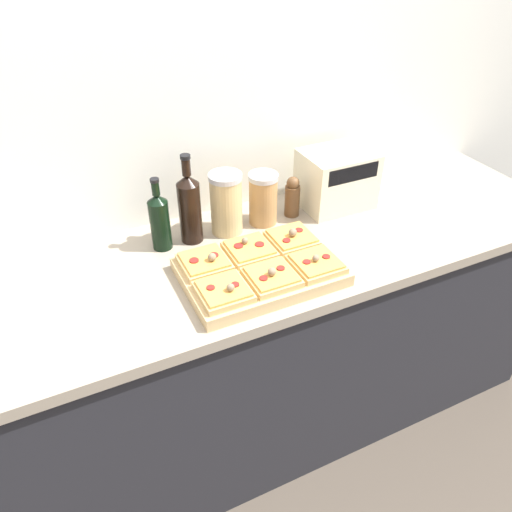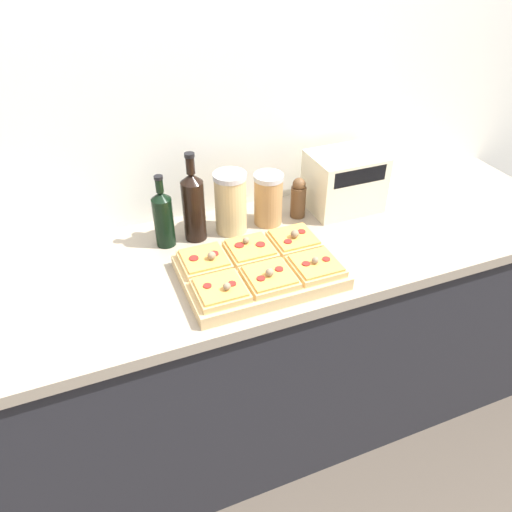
{
  "view_description": "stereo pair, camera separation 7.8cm",
  "coord_description": "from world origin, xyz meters",
  "px_view_note": "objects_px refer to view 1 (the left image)",
  "views": [
    {
      "loc": [
        -0.5,
        -0.93,
        1.89
      ],
      "look_at": [
        0.04,
        0.22,
        0.98
      ],
      "focal_mm": 35.0,
      "sensor_mm": 36.0,
      "label": 1
    },
    {
      "loc": [
        -0.43,
        -0.96,
        1.89
      ],
      "look_at": [
        0.04,
        0.22,
        0.98
      ],
      "focal_mm": 35.0,
      "sensor_mm": 36.0,
      "label": 2
    }
  ],
  "objects_px": {
    "grain_jar_short": "(263,199)",
    "olive_oil_bottle": "(160,220)",
    "cutting_board": "(260,272)",
    "pepper_mill": "(292,197)",
    "wine_bottle": "(190,207)",
    "grain_jar_tall": "(226,203)",
    "toaster_oven": "(337,179)"
  },
  "relations": [
    {
      "from": "grain_jar_tall",
      "to": "grain_jar_short",
      "type": "bearing_deg",
      "value": 0.0
    },
    {
      "from": "cutting_board",
      "to": "grain_jar_tall",
      "type": "distance_m",
      "value": 0.31
    },
    {
      "from": "grain_jar_tall",
      "to": "wine_bottle",
      "type": "bearing_deg",
      "value": 180.0
    },
    {
      "from": "pepper_mill",
      "to": "toaster_oven",
      "type": "xyz_separation_m",
      "value": [
        0.19,
        -0.0,
        0.03
      ]
    },
    {
      "from": "pepper_mill",
      "to": "grain_jar_tall",
      "type": "bearing_deg",
      "value": -180.0
    },
    {
      "from": "grain_jar_tall",
      "to": "grain_jar_short",
      "type": "height_order",
      "value": "grain_jar_tall"
    },
    {
      "from": "grain_jar_tall",
      "to": "toaster_oven",
      "type": "bearing_deg",
      "value": -0.11
    },
    {
      "from": "wine_bottle",
      "to": "grain_jar_short",
      "type": "distance_m",
      "value": 0.28
    },
    {
      "from": "cutting_board",
      "to": "olive_oil_bottle",
      "type": "distance_m",
      "value": 0.38
    },
    {
      "from": "toaster_oven",
      "to": "grain_jar_short",
      "type": "bearing_deg",
      "value": 179.84
    },
    {
      "from": "grain_jar_tall",
      "to": "pepper_mill",
      "type": "distance_m",
      "value": 0.27
    },
    {
      "from": "pepper_mill",
      "to": "toaster_oven",
      "type": "bearing_deg",
      "value": -0.26
    },
    {
      "from": "wine_bottle",
      "to": "olive_oil_bottle",
      "type": "bearing_deg",
      "value": -180.0
    },
    {
      "from": "cutting_board",
      "to": "pepper_mill",
      "type": "bearing_deg",
      "value": 46.92
    },
    {
      "from": "wine_bottle",
      "to": "pepper_mill",
      "type": "height_order",
      "value": "wine_bottle"
    },
    {
      "from": "grain_jar_tall",
      "to": "pepper_mill",
      "type": "relative_size",
      "value": 1.43
    },
    {
      "from": "grain_jar_tall",
      "to": "toaster_oven",
      "type": "height_order",
      "value": "grain_jar_tall"
    },
    {
      "from": "cutting_board",
      "to": "grain_jar_tall",
      "type": "xyz_separation_m",
      "value": [
        0.01,
        0.29,
        0.09
      ]
    },
    {
      "from": "wine_bottle",
      "to": "grain_jar_tall",
      "type": "distance_m",
      "value": 0.13
    },
    {
      "from": "pepper_mill",
      "to": "wine_bottle",
      "type": "bearing_deg",
      "value": -180.0
    },
    {
      "from": "grain_jar_tall",
      "to": "cutting_board",
      "type": "bearing_deg",
      "value": -92.12
    },
    {
      "from": "wine_bottle",
      "to": "grain_jar_short",
      "type": "height_order",
      "value": "wine_bottle"
    },
    {
      "from": "cutting_board",
      "to": "pepper_mill",
      "type": "height_order",
      "value": "pepper_mill"
    },
    {
      "from": "olive_oil_bottle",
      "to": "grain_jar_short",
      "type": "relative_size",
      "value": 1.34
    },
    {
      "from": "pepper_mill",
      "to": "toaster_oven",
      "type": "height_order",
      "value": "toaster_oven"
    },
    {
      "from": "toaster_oven",
      "to": "olive_oil_bottle",
      "type": "bearing_deg",
      "value": 179.93
    },
    {
      "from": "olive_oil_bottle",
      "to": "pepper_mill",
      "type": "height_order",
      "value": "olive_oil_bottle"
    },
    {
      "from": "wine_bottle",
      "to": "grain_jar_short",
      "type": "bearing_deg",
      "value": 0.0
    },
    {
      "from": "olive_oil_bottle",
      "to": "wine_bottle",
      "type": "relative_size",
      "value": 0.81
    },
    {
      "from": "grain_jar_short",
      "to": "olive_oil_bottle",
      "type": "bearing_deg",
      "value": -180.0
    },
    {
      "from": "pepper_mill",
      "to": "cutting_board",
      "type": "bearing_deg",
      "value": -133.08
    },
    {
      "from": "cutting_board",
      "to": "grain_jar_short",
      "type": "height_order",
      "value": "grain_jar_short"
    }
  ]
}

